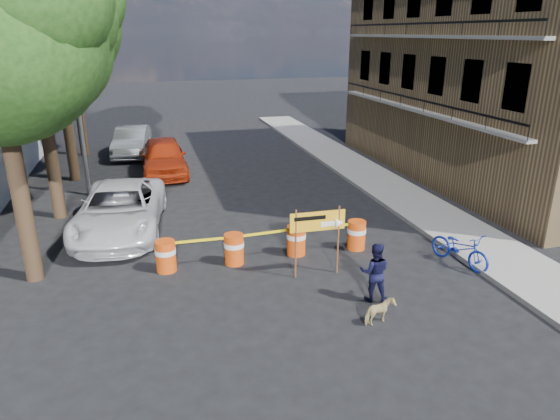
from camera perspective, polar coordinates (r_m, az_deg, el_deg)
ground at (r=13.57m, az=1.90°, el=-8.10°), size 120.00×120.00×0.00m
sidewalk_east at (r=20.97m, az=13.34°, el=1.80°), size 2.40×40.00×0.15m
apartment_building at (r=24.94m, az=24.56°, el=17.27°), size 8.00×16.00×12.00m
tree_mid_a at (r=18.72m, az=-26.18°, el=16.82°), size 5.25×5.00×8.68m
tree_mid_b at (r=23.66m, az=-24.35°, el=19.01°), size 5.67×5.40×9.62m
tree_far at (r=28.62m, az=-22.82°, el=18.03°), size 5.04×4.80×8.84m
streetlamp at (r=21.17m, az=-22.20°, el=13.00°), size 1.25×0.18×8.00m
barrel_far_left at (r=14.26m, az=-12.93°, el=-5.07°), size 0.58×0.58×0.90m
barrel_mid_left at (r=14.39m, az=-5.27°, el=-4.39°), size 0.58×0.58×0.90m
barrel_mid_right at (r=14.92m, az=1.86°, el=-3.41°), size 0.58×0.58×0.90m
barrel_far_right at (r=15.48m, az=8.72°, el=-2.76°), size 0.58×0.58×0.90m
detour_sign at (r=13.38m, az=5.16°, el=-1.77°), size 1.53×0.29×1.97m
pedestrian at (r=12.55m, az=10.76°, el=-6.99°), size 0.90×0.81×1.52m
bicycle at (r=14.99m, az=20.08°, el=-2.51°), size 0.96×1.18×1.94m
dog at (r=11.81m, az=11.32°, el=-11.34°), size 0.80×0.53×0.62m
suv_white at (r=17.29m, az=-17.81°, el=0.04°), size 3.27×5.96×1.58m
sedan_red at (r=24.01m, az=-13.15°, el=5.96°), size 1.99×4.93×1.68m
sedan_silver at (r=28.31m, az=-16.58°, el=7.54°), size 2.17×4.78×1.52m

